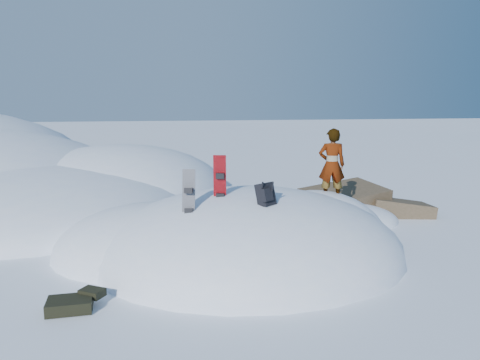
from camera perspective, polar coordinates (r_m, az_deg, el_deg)
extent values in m
plane|color=white|center=(10.72, 1.16, -9.13)|extent=(120.00, 120.00, 0.00)
ellipsoid|color=white|center=(10.72, 1.16, -9.13)|extent=(7.00, 6.00, 3.00)
ellipsoid|color=white|center=(11.13, -10.76, -8.59)|extent=(4.40, 4.00, 2.20)
ellipsoid|color=white|center=(11.90, 9.06, -7.30)|extent=(3.60, 3.20, 2.50)
ellipsoid|color=white|center=(15.91, -24.27, -3.63)|extent=(10.00, 9.00, 2.80)
ellipsoid|color=white|center=(17.88, -14.48, -1.60)|extent=(8.00, 8.00, 3.60)
ellipsoid|color=white|center=(14.84, -23.37, -4.51)|extent=(6.00, 5.00, 1.80)
cube|color=brown|center=(14.83, 12.51, -3.51)|extent=(2.82, 2.41, 1.62)
cube|color=brown|center=(15.20, 18.67, -4.26)|extent=(2.16, 1.80, 1.33)
cube|color=brown|center=(16.16, 12.90, -2.77)|extent=(2.08, 2.01, 1.10)
ellipsoid|color=white|center=(13.81, 12.49, -4.95)|extent=(3.20, 2.40, 1.00)
cube|color=red|center=(9.94, -2.47, -1.08)|extent=(0.27, 0.10, 1.44)
cube|color=black|center=(9.83, -2.44, 0.51)|extent=(0.19, 0.13, 0.12)
cube|color=black|center=(9.91, -2.42, -1.96)|extent=(0.19, 0.13, 0.12)
cube|color=black|center=(9.35, -6.29, -2.87)|extent=(0.31, 0.29, 1.36)
cube|color=black|center=(9.24, -6.30, -1.29)|extent=(0.19, 0.14, 0.12)
cube|color=black|center=(9.33, -6.25, -3.77)|extent=(0.19, 0.14, 0.12)
cube|color=black|center=(9.40, 3.13, -1.76)|extent=(0.46, 0.46, 0.50)
cube|color=black|center=(9.26, 3.33, -1.82)|extent=(0.28, 0.26, 0.27)
cylinder|color=black|center=(9.24, 2.68, -1.19)|extent=(0.04, 0.19, 0.34)
cylinder|color=black|center=(9.29, 3.92, -1.15)|extent=(0.04, 0.19, 0.34)
cube|color=black|center=(8.57, -20.05, -14.09)|extent=(0.76, 0.55, 0.20)
cube|color=black|center=(8.68, -17.57, -12.97)|extent=(0.48, 0.44, 0.13)
imported|color=slate|center=(11.73, 11.12, 1.82)|extent=(0.73, 0.55, 1.80)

